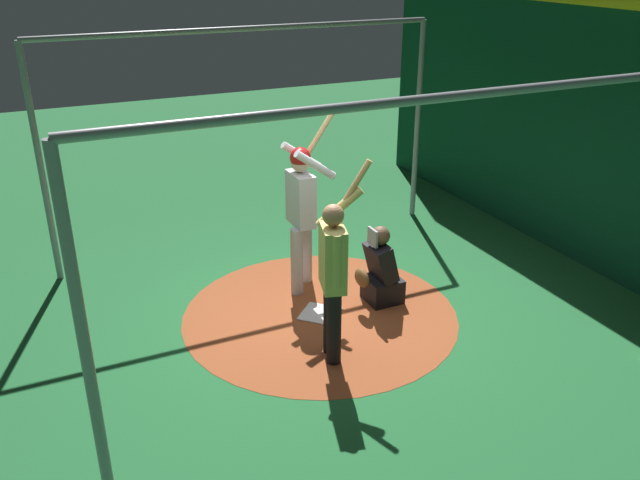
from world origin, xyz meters
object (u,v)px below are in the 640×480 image
(home_plate, at_px, (320,314))
(batter, at_px, (302,204))
(catcher, at_px, (380,272))
(visitor, at_px, (333,272))

(home_plate, bearing_deg, batter, -97.45)
(catcher, bearing_deg, home_plate, -0.06)
(home_plate, distance_m, catcher, 0.87)
(catcher, relative_size, visitor, 0.47)
(batter, bearing_deg, home_plate, 82.55)
(home_plate, relative_size, visitor, 0.20)
(home_plate, relative_size, catcher, 0.43)
(batter, height_order, visitor, batter)
(catcher, height_order, visitor, visitor)
(home_plate, distance_m, batter, 1.31)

